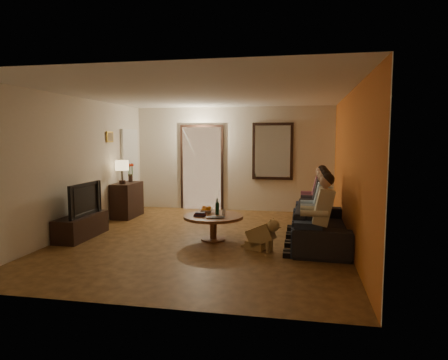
% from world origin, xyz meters
% --- Properties ---
extents(floor, '(5.00, 6.00, 0.01)m').
position_xyz_m(floor, '(0.00, 0.00, 0.00)').
color(floor, '#472E13').
rests_on(floor, ground).
extents(ceiling, '(5.00, 6.00, 0.01)m').
position_xyz_m(ceiling, '(0.00, 0.00, 2.60)').
color(ceiling, white).
rests_on(ceiling, back_wall).
extents(back_wall, '(5.00, 0.02, 2.60)m').
position_xyz_m(back_wall, '(0.00, 3.00, 1.30)').
color(back_wall, beige).
rests_on(back_wall, floor).
extents(front_wall, '(5.00, 0.02, 2.60)m').
position_xyz_m(front_wall, '(0.00, -3.00, 1.30)').
color(front_wall, beige).
rests_on(front_wall, floor).
extents(left_wall, '(0.02, 6.00, 2.60)m').
position_xyz_m(left_wall, '(-2.50, 0.00, 1.30)').
color(left_wall, beige).
rests_on(left_wall, floor).
extents(right_wall, '(0.02, 6.00, 2.60)m').
position_xyz_m(right_wall, '(2.50, 0.00, 1.30)').
color(right_wall, beige).
rests_on(right_wall, floor).
extents(orange_accent, '(0.01, 6.00, 2.60)m').
position_xyz_m(orange_accent, '(2.49, 0.00, 1.30)').
color(orange_accent, orange).
rests_on(orange_accent, right_wall).
extents(kitchen_doorway, '(1.00, 0.06, 2.10)m').
position_xyz_m(kitchen_doorway, '(-0.80, 2.98, 1.05)').
color(kitchen_doorway, '#FFE0A5').
rests_on(kitchen_doorway, floor).
extents(door_trim, '(1.12, 0.04, 2.22)m').
position_xyz_m(door_trim, '(-0.80, 2.97, 1.05)').
color(door_trim, black).
rests_on(door_trim, floor).
extents(fridge_glimpse, '(0.45, 0.03, 1.70)m').
position_xyz_m(fridge_glimpse, '(-0.55, 2.98, 0.90)').
color(fridge_glimpse, silver).
rests_on(fridge_glimpse, floor).
extents(mirror_frame, '(1.00, 0.05, 1.40)m').
position_xyz_m(mirror_frame, '(1.00, 2.96, 1.50)').
color(mirror_frame, black).
rests_on(mirror_frame, back_wall).
extents(mirror_glass, '(0.86, 0.02, 1.26)m').
position_xyz_m(mirror_glass, '(1.00, 2.93, 1.50)').
color(mirror_glass, white).
rests_on(mirror_glass, back_wall).
extents(white_door, '(0.06, 0.85, 2.04)m').
position_xyz_m(white_door, '(-2.46, 2.30, 1.02)').
color(white_door, white).
rests_on(white_door, floor).
extents(framed_art, '(0.03, 0.28, 0.24)m').
position_xyz_m(framed_art, '(-2.47, 1.30, 1.85)').
color(framed_art, '#B28C33').
rests_on(framed_art, left_wall).
extents(art_canvas, '(0.01, 0.22, 0.18)m').
position_xyz_m(art_canvas, '(-2.46, 1.30, 1.85)').
color(art_canvas, brown).
rests_on(art_canvas, left_wall).
extents(dresser, '(0.45, 0.89, 0.79)m').
position_xyz_m(dresser, '(-2.25, 1.63, 0.40)').
color(dresser, black).
rests_on(dresser, floor).
extents(table_lamp, '(0.30, 0.30, 0.54)m').
position_xyz_m(table_lamp, '(-2.25, 1.41, 1.06)').
color(table_lamp, beige).
rests_on(table_lamp, dresser).
extents(flower_vase, '(0.14, 0.14, 0.44)m').
position_xyz_m(flower_vase, '(-2.25, 1.85, 1.01)').
color(flower_vase, '#A92812').
rests_on(flower_vase, dresser).
extents(tv_stand, '(0.45, 1.24, 0.41)m').
position_xyz_m(tv_stand, '(-2.25, -0.35, 0.21)').
color(tv_stand, black).
rests_on(tv_stand, floor).
extents(tv, '(1.04, 0.14, 0.60)m').
position_xyz_m(tv, '(-2.25, -0.35, 0.71)').
color(tv, black).
rests_on(tv, tv_stand).
extents(sofa, '(2.31, 0.99, 0.66)m').
position_xyz_m(sofa, '(2.08, 0.10, 0.33)').
color(sofa, black).
rests_on(sofa, floor).
extents(person_a, '(0.60, 0.40, 1.20)m').
position_xyz_m(person_a, '(1.98, -0.80, 0.60)').
color(person_a, tan).
rests_on(person_a, sofa).
extents(person_b, '(0.60, 0.40, 1.20)m').
position_xyz_m(person_b, '(1.98, -0.20, 0.60)').
color(person_b, tan).
rests_on(person_b, sofa).
extents(person_c, '(0.60, 0.40, 1.20)m').
position_xyz_m(person_c, '(1.98, 0.40, 0.60)').
color(person_c, tan).
rests_on(person_c, sofa).
extents(person_d, '(0.60, 0.40, 1.20)m').
position_xyz_m(person_d, '(1.98, 1.00, 0.60)').
color(person_d, tan).
rests_on(person_d, sofa).
extents(dog, '(0.61, 0.42, 0.56)m').
position_xyz_m(dog, '(1.08, -0.57, 0.28)').
color(dog, tan).
rests_on(dog, floor).
extents(coffee_table, '(1.36, 1.36, 0.45)m').
position_xyz_m(coffee_table, '(0.18, -0.07, 0.23)').
color(coffee_table, brown).
rests_on(coffee_table, floor).
extents(bowl, '(0.26, 0.26, 0.06)m').
position_xyz_m(bowl, '(-0.00, 0.15, 0.48)').
color(bowl, white).
rests_on(bowl, coffee_table).
extents(oranges, '(0.20, 0.20, 0.08)m').
position_xyz_m(oranges, '(-0.00, 0.15, 0.55)').
color(oranges, orange).
rests_on(oranges, bowl).
extents(wine_bottle, '(0.07, 0.07, 0.31)m').
position_xyz_m(wine_bottle, '(0.23, 0.03, 0.60)').
color(wine_bottle, black).
rests_on(wine_bottle, coffee_table).
extents(wine_glass, '(0.06, 0.06, 0.10)m').
position_xyz_m(wine_glass, '(0.36, -0.02, 0.50)').
color(wine_glass, silver).
rests_on(wine_glass, coffee_table).
extents(book_stack, '(0.20, 0.15, 0.07)m').
position_xyz_m(book_stack, '(-0.04, -0.17, 0.48)').
color(book_stack, black).
rests_on(book_stack, coffee_table).
extents(laptop, '(0.37, 0.28, 0.03)m').
position_xyz_m(laptop, '(0.28, -0.35, 0.46)').
color(laptop, black).
rests_on(laptop, coffee_table).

